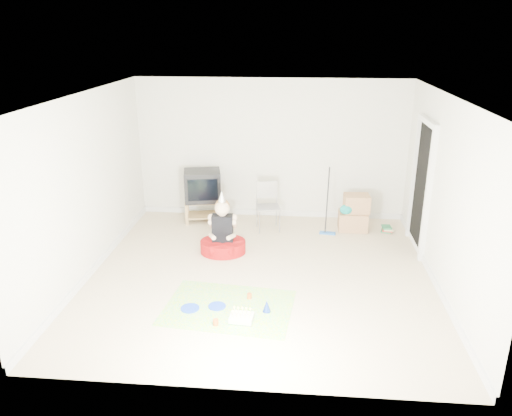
# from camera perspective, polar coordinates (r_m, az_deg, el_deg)

# --- Properties ---
(ground) EXTENTS (5.00, 5.00, 0.00)m
(ground) POSITION_cam_1_polar(r_m,az_deg,el_deg) (7.43, 0.50, -7.62)
(ground) COLOR beige
(ground) RESTS_ON ground
(doorway_recess) EXTENTS (0.02, 0.90, 2.05)m
(doorway_recess) POSITION_cam_1_polar(r_m,az_deg,el_deg) (8.36, 18.41, 2.14)
(doorway_recess) COLOR black
(doorway_recess) RESTS_ON ground
(tv_stand) EXTENTS (0.73, 0.53, 0.42)m
(tv_stand) POSITION_cam_1_polar(r_m,az_deg,el_deg) (9.37, -6.04, -0.05)
(tv_stand) COLOR olive
(tv_stand) RESTS_ON ground
(crt_tv) EXTENTS (0.75, 0.66, 0.56)m
(crt_tv) POSITION_cam_1_polar(r_m,az_deg,el_deg) (9.23, -6.14, 2.56)
(crt_tv) COLOR black
(crt_tv) RESTS_ON tv_stand
(folding_chair) EXTENTS (0.47, 0.46, 0.88)m
(folding_chair) POSITION_cam_1_polar(r_m,az_deg,el_deg) (8.86, 1.41, 0.09)
(folding_chair) COLOR gray
(folding_chair) RESTS_ON ground
(cardboard_boxes) EXTENTS (0.53, 0.41, 0.65)m
(cardboard_boxes) POSITION_cam_1_polar(r_m,az_deg,el_deg) (9.08, 11.14, -0.59)
(cardboard_boxes) COLOR #AC7D53
(cardboard_boxes) RESTS_ON ground
(floor_mop) EXTENTS (0.29, 0.38, 1.13)m
(floor_mop) POSITION_cam_1_polar(r_m,az_deg,el_deg) (8.82, 8.25, -1.37)
(floor_mop) COLOR #245EB5
(floor_mop) RESTS_ON ground
(book_pile) EXTENTS (0.23, 0.27, 0.10)m
(book_pile) POSITION_cam_1_polar(r_m,az_deg,el_deg) (9.22, 14.79, -2.31)
(book_pile) COLOR #236B40
(book_pile) RESTS_ON ground
(seated_woman) EXTENTS (0.77, 0.77, 1.05)m
(seated_woman) POSITION_cam_1_polar(r_m,az_deg,el_deg) (8.05, -3.81, -3.58)
(seated_woman) COLOR #990E0E
(seated_woman) RESTS_ON ground
(party_mat) EXTENTS (1.75, 1.35, 0.01)m
(party_mat) POSITION_cam_1_polar(r_m,az_deg,el_deg) (6.63, -3.16, -11.27)
(party_mat) COLOR #FF358C
(party_mat) RESTS_ON ground
(birthday_cake) EXTENTS (0.31, 0.25, 0.14)m
(birthday_cake) POSITION_cam_1_polar(r_m,az_deg,el_deg) (6.34, -1.66, -12.49)
(birthday_cake) COLOR silver
(birthday_cake) RESTS_ON party_mat
(blue_plate_near) EXTENTS (0.28, 0.28, 0.01)m
(blue_plate_near) POSITION_cam_1_polar(r_m,az_deg,el_deg) (6.65, -4.47, -11.12)
(blue_plate_near) COLOR #163AB4
(blue_plate_near) RESTS_ON party_mat
(blue_plate_far) EXTENTS (0.31, 0.31, 0.01)m
(blue_plate_far) POSITION_cam_1_polar(r_m,az_deg,el_deg) (6.64, -7.55, -11.29)
(blue_plate_far) COLOR #163AB4
(blue_plate_far) RESTS_ON party_mat
(orange_cup_near) EXTENTS (0.07, 0.07, 0.07)m
(orange_cup_near) POSITION_cam_1_polar(r_m,az_deg,el_deg) (6.80, -0.77, -10.02)
(orange_cup_near) COLOR #CE5116
(orange_cup_near) RESTS_ON party_mat
(orange_cup_far) EXTENTS (0.08, 0.08, 0.08)m
(orange_cup_far) POSITION_cam_1_polar(r_m,az_deg,el_deg) (6.27, -4.63, -12.89)
(orange_cup_far) COLOR #CE5116
(orange_cup_far) RESTS_ON party_mat
(blue_party_hat) EXTENTS (0.12, 0.12, 0.16)m
(blue_party_hat) POSITION_cam_1_polar(r_m,az_deg,el_deg) (6.50, 1.23, -11.14)
(blue_party_hat) COLOR #1A3CBA
(blue_party_hat) RESTS_ON party_mat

